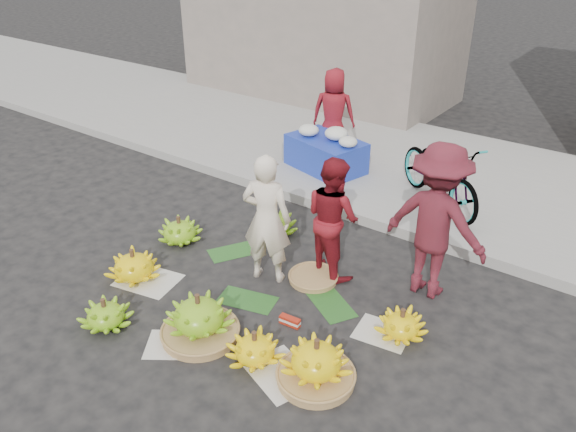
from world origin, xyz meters
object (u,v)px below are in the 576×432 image
Objects in this scene: banana_bunch_4 at (316,363)px; flower_table at (326,152)px; vendor_cream at (267,219)px; bicycle at (441,172)px; banana_bunch_0 at (134,266)px.

flower_table reaches higher than banana_bunch_4.
flower_table is (-1.06, 2.91, -0.37)m from vendor_cream.
bicycle is (2.00, -0.12, 0.20)m from flower_table.
banana_bunch_4 is (2.68, -0.12, 0.04)m from banana_bunch_0.
vendor_cream is 0.84× the size of bicycle.
vendor_cream is at bearing -163.53° from bicycle.
vendor_cream is (1.26, 0.96, 0.61)m from banana_bunch_0.
flower_table is at bearing -88.97° from vendor_cream.
banana_bunch_0 is at bearing 177.49° from banana_bunch_4.
banana_bunch_4 is 1.87m from vendor_cream.
banana_bunch_0 is 0.57× the size of flower_table.
vendor_cream is at bearing 37.39° from banana_bunch_0.
vendor_cream is 3.12m from flower_table.
banana_bunch_0 is 4.38m from bicycle.
bicycle is at bearing 97.07° from banana_bunch_4.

